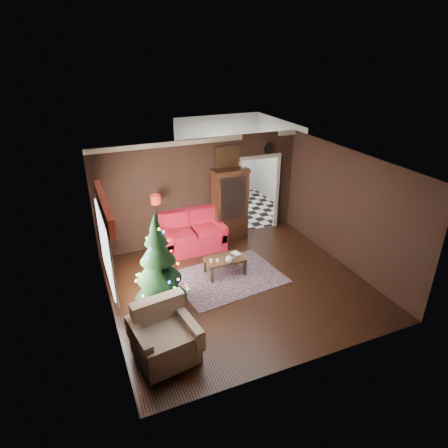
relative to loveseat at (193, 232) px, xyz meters
name	(u,v)px	position (x,y,z in m)	size (l,w,h in m)	color
floor	(240,286)	(0.40, -2.05, -0.50)	(5.50, 5.50, 0.00)	black
ceiling	(242,165)	(0.40, -2.05, 2.30)	(5.50, 5.50, 0.00)	white
wall_back	(200,191)	(0.40, 0.45, 0.90)	(5.50, 5.50, 0.00)	black
wall_front	(309,296)	(0.40, -4.55, 0.90)	(5.50, 5.50, 0.00)	black
wall_left	(105,256)	(-2.35, -2.05, 0.90)	(5.50, 5.50, 0.00)	black
wall_right	(347,210)	(3.15, -2.05, 0.90)	(5.50, 5.50, 0.00)	black
doorway	(258,195)	(2.10, 0.45, 0.55)	(1.10, 0.10, 2.10)	beige
left_window	(105,248)	(-2.31, -1.85, 0.95)	(0.05, 1.60, 1.40)	white
valance	(104,207)	(-2.23, -1.85, 1.77)	(0.12, 2.10, 0.35)	#AA3C2C
kitchen_floor	(235,210)	(2.10, 1.95, -0.50)	(3.00, 3.00, 0.00)	silver
kitchen_window	(218,148)	(2.10, 3.40, 1.20)	(0.70, 0.06, 0.70)	white
rug	(229,277)	(0.31, -1.64, -0.49)	(2.37, 1.72, 0.01)	#633C52
loveseat	(193,232)	(0.00, 0.00, 0.00)	(1.70, 0.90, 1.00)	#810904
curio_cabinet	(230,206)	(1.15, 0.22, 0.45)	(0.90, 0.45, 1.90)	black
floor_lamp	(158,226)	(-0.89, 0.02, 0.33)	(0.27, 0.27, 1.61)	black
christmas_tree	(158,264)	(-1.40, -2.14, 0.55)	(1.05, 1.05, 2.01)	black
armchair	(164,335)	(-1.68, -3.48, -0.04)	(1.01, 1.01, 1.03)	tan
coffee_table	(225,266)	(0.30, -1.44, -0.29)	(0.89, 0.54, 0.40)	black
teapot	(229,259)	(0.30, -1.66, 0.00)	(0.19, 0.19, 0.18)	silver
cup_a	(211,261)	(-0.06, -1.47, -0.05)	(0.08, 0.08, 0.07)	white
cup_b	(217,261)	(0.08, -1.52, -0.05)	(0.07, 0.07, 0.06)	white
book	(233,251)	(0.55, -1.37, 0.03)	(0.17, 0.02, 0.23)	gray
wall_clock	(269,148)	(2.35, 0.40, 1.88)	(0.32, 0.32, 0.06)	white
painting	(227,157)	(1.15, 0.41, 1.75)	(0.62, 0.05, 0.52)	#AB7F49
kitchen_counter	(221,186)	(2.10, 3.15, -0.05)	(1.80, 0.60, 0.90)	white
kitchen_table	(231,204)	(1.80, 1.65, -0.12)	(0.70, 0.70, 0.75)	brown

